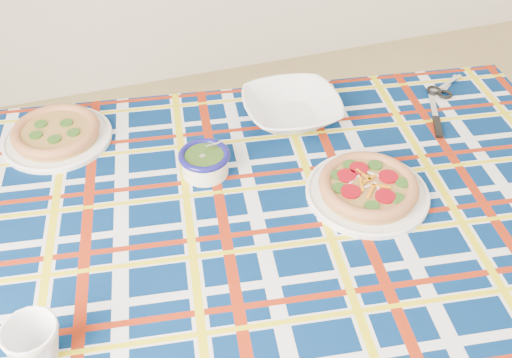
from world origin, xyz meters
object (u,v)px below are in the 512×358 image
object	(u,v)px
dining_table	(284,221)
mug	(35,344)
serving_bowl	(291,109)
main_focaccia_plate	(368,186)
pesto_bowl	(205,161)

from	to	relation	value
dining_table	mug	distance (m)	0.59
serving_bowl	mug	distance (m)	0.83
main_focaccia_plate	mug	bearing A→B (deg)	-164.74
main_focaccia_plate	mug	distance (m)	0.73
dining_table	mug	size ratio (longest dim) A/B	16.73
serving_bowl	mug	size ratio (longest dim) A/B	2.65
main_focaccia_plate	pesto_bowl	size ratio (longest dim) A/B	2.37
pesto_bowl	serving_bowl	distance (m)	0.30
serving_bowl	dining_table	bearing A→B (deg)	-113.57
dining_table	main_focaccia_plate	bearing A→B (deg)	-5.98
main_focaccia_plate	pesto_bowl	world-z (taller)	pesto_bowl
dining_table	mug	world-z (taller)	mug
pesto_bowl	mug	world-z (taller)	mug
main_focaccia_plate	serving_bowl	world-z (taller)	serving_bowl
pesto_bowl	main_focaccia_plate	bearing A→B (deg)	-30.31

